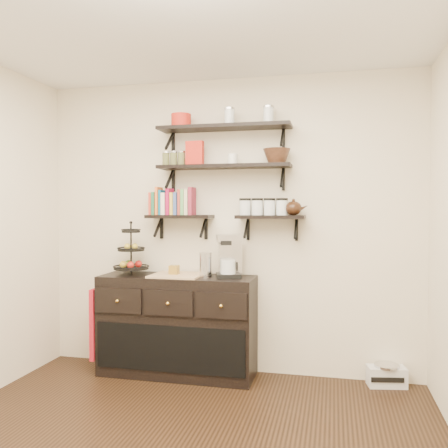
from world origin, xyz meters
TOP-DOWN VIEW (x-y plane):
  - back_wall at (0.00, 1.75)m, footprint 3.50×0.02m
  - shelf_top at (0.00, 1.62)m, footprint 1.20×0.27m
  - shelf_mid at (0.00, 1.62)m, footprint 1.20×0.27m
  - shelf_low_left at (-0.42, 1.63)m, footprint 0.60×0.25m
  - shelf_low_right at (0.42, 1.63)m, footprint 0.60×0.25m
  - cookbooks at (-0.47, 1.63)m, footprint 0.43×0.15m
  - glass_canisters at (0.36, 1.63)m, footprint 0.43×0.10m
  - sideboard at (-0.41, 1.51)m, footprint 1.40×0.50m
  - fruit_stand at (-0.85, 1.52)m, footprint 0.32×0.32m
  - candle at (-0.44, 1.51)m, footprint 0.08×0.08m
  - coffee_maker at (0.06, 1.54)m, footprint 0.26×0.26m
  - thermal_carafe at (-0.14, 1.49)m, footprint 0.11×0.11m
  - apron at (-1.14, 1.41)m, footprint 0.04×0.28m
  - radio at (1.41, 1.64)m, footprint 0.34×0.24m
  - recipe_box at (-0.27, 1.61)m, footprint 0.16×0.07m
  - walnut_bowl at (0.47, 1.61)m, footprint 0.24×0.24m
  - ramekins at (0.08, 1.61)m, footprint 0.09×0.09m
  - teapot at (0.62, 1.63)m, footprint 0.22×0.18m
  - red_pot at (-0.40, 1.61)m, footprint 0.18×0.18m

SIDE VIEW (x-z plane):
  - radio at x=1.41m, z-range 0.00..0.19m
  - sideboard at x=-0.41m, z-range -0.01..0.91m
  - apron at x=-1.14m, z-range 0.14..0.78m
  - candle at x=-0.44m, z-range 0.92..1.00m
  - thermal_carafe at x=-0.14m, z-range 0.90..1.12m
  - fruit_stand at x=-0.85m, z-range 0.83..1.30m
  - coffee_maker at x=0.06m, z-range 0.89..1.27m
  - back_wall at x=0.00m, z-range 0.00..2.70m
  - shelf_low_left at x=-0.42m, z-range 1.31..1.54m
  - shelf_low_right at x=0.42m, z-range 1.31..1.54m
  - glass_canisters at x=0.36m, z-range 1.45..1.58m
  - teapot at x=0.62m, z-range 1.45..1.60m
  - cookbooks at x=-0.47m, z-range 1.44..1.70m
  - shelf_mid at x=0.00m, z-range 1.77..2.00m
  - ramekins at x=0.08m, z-range 1.90..2.00m
  - walnut_bowl at x=0.47m, z-range 1.90..2.03m
  - recipe_box at x=-0.27m, z-range 1.90..2.12m
  - shelf_top at x=0.00m, z-range 2.12..2.35m
  - red_pot at x=-0.40m, z-range 2.25..2.37m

